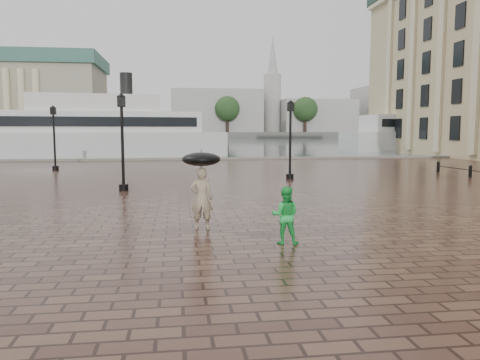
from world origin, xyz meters
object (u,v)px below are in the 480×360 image
object	(u,v)px
ferry_near	(96,132)
ferry_far	(442,131)
adult_pedestrian	(202,199)
street_lamps	(150,139)
child_pedestrian	(285,215)

from	to	relation	value
ferry_near	ferry_far	bearing A→B (deg)	3.12
adult_pedestrian	ferry_far	size ratio (longest dim) A/B	0.07
ferry_near	ferry_far	size ratio (longest dim) A/B	1.00
street_lamps	child_pedestrian	size ratio (longest dim) A/B	10.64
ferry_near	ferry_far	xyz separation A→B (m)	(44.14, 8.89, 0.04)
child_pedestrian	ferry_near	world-z (taller)	ferry_near
street_lamps	adult_pedestrian	distance (m)	14.68
adult_pedestrian	ferry_near	xyz separation A→B (m)	(-8.99, 37.34, 1.74)
adult_pedestrian	child_pedestrian	distance (m)	2.81
adult_pedestrian	ferry_far	distance (m)	58.10
street_lamps	child_pedestrian	distance (m)	17.03
adult_pedestrian	child_pedestrian	bearing A→B (deg)	147.09
adult_pedestrian	ferry_near	distance (m)	38.45
child_pedestrian	street_lamps	bearing A→B (deg)	-60.25
street_lamps	ferry_near	xyz separation A→B (m)	(-6.80, 22.90, 0.31)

